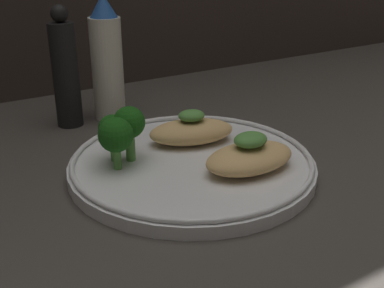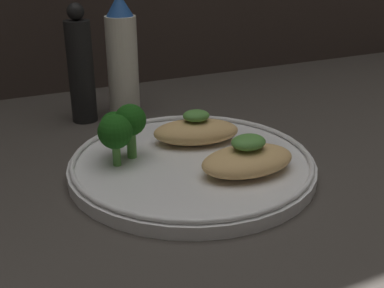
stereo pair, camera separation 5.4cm
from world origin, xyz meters
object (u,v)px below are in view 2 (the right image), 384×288
pepper_grinder (81,69)px  plate (192,163)px  broccoli_bunch (120,127)px  sauce_bottle (122,59)px

pepper_grinder → plate: bearing=-72.2°
plate → broccoli_bunch: size_ratio=4.38×
plate → sauce_bottle: 23.23cm
broccoli_bunch → pepper_grinder: size_ratio=0.38×
sauce_bottle → pepper_grinder: sauce_bottle is taller
pepper_grinder → sauce_bottle: bearing=-0.0°
broccoli_bunch → sauce_bottle: 19.86cm
broccoli_bunch → pepper_grinder: bearing=89.5°
broccoli_bunch → sauce_bottle: (6.33, 18.57, 3.13)cm
pepper_grinder → broccoli_bunch: bearing=-90.5°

